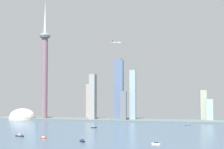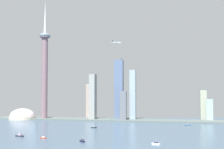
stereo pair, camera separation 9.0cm
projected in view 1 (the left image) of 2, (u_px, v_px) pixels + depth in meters
waterfront_pier at (112, 120)px, 904.35m from camera, size 690.23×72.27×3.87m
observation_tower at (45, 65)px, 948.16m from camera, size 32.11×32.11×348.28m
stadium_dome at (22, 117)px, 941.90m from camera, size 75.22×75.22×45.07m
skyscraper_0 at (93, 97)px, 918.10m from camera, size 16.06×26.29×129.11m
skyscraper_1 at (123, 106)px, 884.85m from camera, size 16.76×13.72×81.75m
skyscraper_2 at (133, 95)px, 914.01m from camera, size 16.10×23.84×140.74m
skyscraper_3 at (210, 110)px, 883.91m from camera, size 17.29×14.01×60.09m
skyscraper_4 at (203, 105)px, 917.88m from camera, size 17.21×25.16×84.35m
skyscraper_5 at (91, 101)px, 963.75m from camera, size 27.39×15.49×107.77m
skyscraper_6 at (119, 90)px, 925.77m from camera, size 24.51×22.42×174.50m
skyscraper_7 at (33, 103)px, 1042.27m from camera, size 26.49×13.57×89.49m
boat_0 at (188, 125)px, 778.60m from camera, size 14.99×14.15×2.96m
boat_1 at (156, 144)px, 502.81m from camera, size 13.92×10.42×10.66m
boat_2 at (20, 136)px, 590.20m from camera, size 16.39×8.83×9.77m
boat_3 at (94, 127)px, 727.22m from camera, size 13.38×9.26×7.80m
boat_4 at (82, 141)px, 527.96m from camera, size 10.94×10.46×11.11m
boat_5 at (43, 138)px, 567.40m from camera, size 11.03×3.45×3.26m
airplane at (116, 43)px, 907.70m from camera, size 24.72×24.88×7.82m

